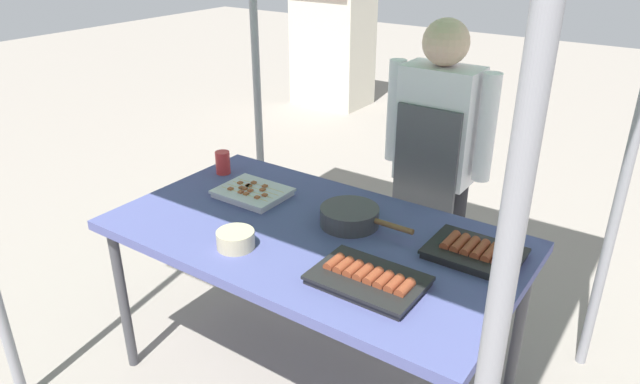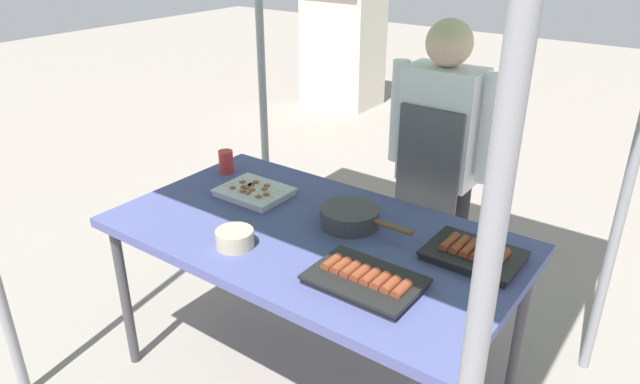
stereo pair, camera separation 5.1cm
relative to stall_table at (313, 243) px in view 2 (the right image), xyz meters
name	(u,v)px [view 2 (the right image)]	position (x,y,z in m)	size (l,w,h in m)	color
ground_plane	(313,379)	(0.00, 0.00, -0.70)	(18.00, 18.00, 0.00)	gray
stall_table	(313,243)	(0.00, 0.00, 0.00)	(1.60, 0.90, 0.75)	#4C518C
tray_grilled_sausages	(365,280)	(0.36, -0.19, 0.07)	(0.37, 0.25, 0.06)	black
tray_meat_skewers	(254,192)	(-0.40, 0.11, 0.07)	(0.30, 0.24, 0.04)	silver
tray_pork_links	(474,254)	(0.59, 0.17, 0.07)	(0.33, 0.25, 0.05)	black
cooking_wok	(350,216)	(0.09, 0.13, 0.09)	(0.40, 0.24, 0.07)	#38383A
condiment_bowl	(235,238)	(-0.16, -0.26, 0.09)	(0.14, 0.14, 0.07)	#BFB28C
drink_cup_near_edge	(226,162)	(-0.69, 0.23, 0.11)	(0.07, 0.07, 0.11)	red
vendor_woman	(438,156)	(0.17, 0.74, 0.17)	(0.52, 0.22, 1.49)	black
neighbor_stall_left	(343,25)	(-2.34, 3.67, 0.15)	(0.78, 0.58, 1.69)	beige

